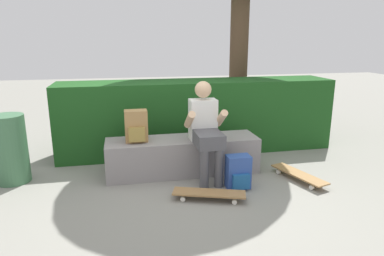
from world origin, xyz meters
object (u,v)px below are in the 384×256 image
person_skater (206,127)px  skateboard_beside_bench (299,175)px  bench_main (183,155)px  skateboard_near_person (209,193)px  trash_bin (10,149)px  backpack_on_ground (238,172)px  backpack_on_bench (136,127)px

person_skater → skateboard_beside_bench: bearing=-16.8°
bench_main → skateboard_near_person: bearing=-80.8°
bench_main → trash_bin: bearing=176.5°
backpack_on_ground → skateboard_near_person: bearing=-150.5°
skateboard_beside_bench → backpack_on_bench: backpack_on_bench is taller
bench_main → skateboard_beside_bench: bearing=-22.3°
bench_main → skateboard_near_person: bench_main is taller
bench_main → person_skater: 0.55m
skateboard_near_person → trash_bin: size_ratio=0.97×
bench_main → trash_bin: 2.13m
bench_main → backpack_on_bench: 0.73m
bench_main → skateboard_beside_bench: bench_main is taller
skateboard_near_person → backpack_on_ground: backpack_on_ground is taller
skateboard_near_person → bench_main: bearing=99.2°
skateboard_beside_bench → backpack_on_ground: size_ratio=2.06×
skateboard_beside_bench → backpack_on_bench: size_ratio=2.06×
backpack_on_bench → backpack_on_ground: (1.15, -0.61, -0.47)m
backpack_on_ground → trash_bin: size_ratio=0.47×
skateboard_near_person → skateboard_beside_bench: (1.24, 0.29, 0.00)m
skateboard_near_person → skateboard_beside_bench: bearing=13.2°
backpack_on_bench → backpack_on_ground: size_ratio=1.00×
skateboard_beside_bench → person_skater: bearing=163.2°
backpack_on_bench → backpack_on_ground: 1.38m
bench_main → trash_bin: trash_bin is taller
trash_bin → skateboard_near_person: bearing=-23.6°
skateboard_near_person → backpack_on_bench: bearing=130.8°
skateboard_beside_bench → trash_bin: (-3.49, 0.69, 0.35)m
skateboard_near_person → skateboard_beside_bench: same height
trash_bin → skateboard_beside_bench: bearing=-11.2°
backpack_on_bench → skateboard_beside_bench: bearing=-15.7°
person_skater → skateboard_beside_bench: (1.13, -0.34, -0.59)m
skateboard_near_person → skateboard_beside_bench: size_ratio=1.00×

